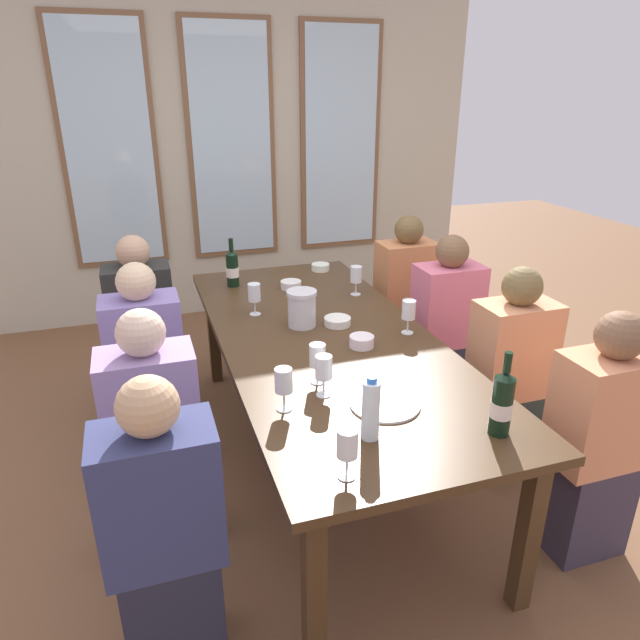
{
  "coord_description": "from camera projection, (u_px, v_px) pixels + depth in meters",
  "views": [
    {
      "loc": [
        -0.83,
        -2.44,
        1.89
      ],
      "look_at": [
        0.0,
        0.1,
        0.79
      ],
      "focal_mm": 32.07,
      "sensor_mm": 36.0,
      "label": 1
    }
  ],
  "objects": [
    {
      "name": "ground_plane",
      "position": [
        325.0,
        460.0,
        3.11
      ],
      "size": [
        12.0,
        12.0,
        0.0
      ],
      "primitive_type": "plane",
      "color": "brown"
    },
    {
      "name": "back_wall_with_windows",
      "position": [
        231.0,
        142.0,
        4.71
      ],
      "size": [
        4.23,
        0.1,
        2.9
      ],
      "color": "#BEB69D",
      "rests_on": "ground"
    },
    {
      "name": "dining_table",
      "position": [
        326.0,
        348.0,
        2.85
      ],
      "size": [
        1.03,
        2.41,
        0.74
      ],
      "color": "#432D19",
      "rests_on": "ground"
    },
    {
      "name": "white_plate_0",
      "position": [
        385.0,
        404.0,
        2.22
      ],
      "size": [
        0.27,
        0.27,
        0.01
      ],
      "primitive_type": "cylinder",
      "color": "white",
      "rests_on": "dining_table"
    },
    {
      "name": "metal_pitcher",
      "position": [
        302.0,
        308.0,
        2.91
      ],
      "size": [
        0.16,
        0.16,
        0.19
      ],
      "color": "silver",
      "rests_on": "dining_table"
    },
    {
      "name": "wine_bottle_0",
      "position": [
        232.0,
        268.0,
        3.49
      ],
      "size": [
        0.08,
        0.08,
        0.3
      ],
      "color": "black",
      "rests_on": "dining_table"
    },
    {
      "name": "wine_bottle_1",
      "position": [
        502.0,
        403.0,
        2.0
      ],
      "size": [
        0.08,
        0.08,
        0.32
      ],
      "color": "black",
      "rests_on": "dining_table"
    },
    {
      "name": "tasting_bowl_0",
      "position": [
        291.0,
        285.0,
        3.48
      ],
      "size": [
        0.13,
        0.13,
        0.05
      ],
      "primitive_type": "cylinder",
      "color": "white",
      "rests_on": "dining_table"
    },
    {
      "name": "tasting_bowl_1",
      "position": [
        337.0,
        321.0,
        2.95
      ],
      "size": [
        0.14,
        0.14,
        0.04
      ],
      "primitive_type": "cylinder",
      "color": "white",
      "rests_on": "dining_table"
    },
    {
      "name": "tasting_bowl_2",
      "position": [
        320.0,
        267.0,
        3.82
      ],
      "size": [
        0.12,
        0.12,
        0.04
      ],
      "primitive_type": "cylinder",
      "color": "white",
      "rests_on": "dining_table"
    },
    {
      "name": "tasting_bowl_3",
      "position": [
        362.0,
        341.0,
        2.7
      ],
      "size": [
        0.12,
        0.12,
        0.05
      ],
      "primitive_type": "cylinder",
      "color": "white",
      "rests_on": "dining_table"
    },
    {
      "name": "water_bottle",
      "position": [
        371.0,
        410.0,
        1.97
      ],
      "size": [
        0.06,
        0.06,
        0.24
      ],
      "color": "white",
      "rests_on": "dining_table"
    },
    {
      "name": "wine_glass_0",
      "position": [
        254.0,
        294.0,
        3.05
      ],
      "size": [
        0.07,
        0.07,
        0.17
      ],
      "color": "white",
      "rests_on": "dining_table"
    },
    {
      "name": "wine_glass_1",
      "position": [
        317.0,
        356.0,
        2.34
      ],
      "size": [
        0.07,
        0.07,
        0.17
      ],
      "color": "white",
      "rests_on": "dining_table"
    },
    {
      "name": "wine_glass_2",
      "position": [
        409.0,
        311.0,
        2.82
      ],
      "size": [
        0.07,
        0.07,
        0.17
      ],
      "color": "white",
      "rests_on": "dining_table"
    },
    {
      "name": "wine_glass_3",
      "position": [
        284.0,
        382.0,
        2.15
      ],
      "size": [
        0.07,
        0.07,
        0.17
      ],
      "color": "white",
      "rests_on": "dining_table"
    },
    {
      "name": "wine_glass_4",
      "position": [
        324.0,
        369.0,
        2.25
      ],
      "size": [
        0.07,
        0.07,
        0.17
      ],
      "color": "white",
      "rests_on": "dining_table"
    },
    {
      "name": "wine_glass_5",
      "position": [
        356.0,
        275.0,
        3.34
      ],
      "size": [
        0.07,
        0.07,
        0.17
      ],
      "color": "white",
      "rests_on": "dining_table"
    },
    {
      "name": "wine_glass_6",
      "position": [
        347.0,
        446.0,
        1.77
      ],
      "size": [
        0.07,
        0.07,
        0.17
      ],
      "color": "white",
      "rests_on": "dining_table"
    },
    {
      "name": "seated_person_0",
      "position": [
        165.0,
        536.0,
        1.87
      ],
      "size": [
        0.38,
        0.24,
        1.11
      ],
      "color": "#252436",
      "rests_on": "ground"
    },
    {
      "name": "seated_person_1",
      "position": [
        597.0,
        444.0,
        2.34
      ],
      "size": [
        0.38,
        0.24,
        1.11
      ],
      "color": "#3A3242",
      "rests_on": "ground"
    },
    {
      "name": "seated_person_2",
      "position": [
        148.0,
        372.0,
        2.93
      ],
      "size": [
        0.38,
        0.24,
        1.11
      ],
      "color": "#2E3341",
      "rests_on": "ground"
    },
    {
      "name": "seated_person_3",
      "position": [
        445.0,
        330.0,
        3.43
      ],
      "size": [
        0.38,
        0.24,
        1.11
      ],
      "color": "#2E2D3E",
      "rests_on": "ground"
    },
    {
      "name": "seated_person_4",
      "position": [
        143.0,
        331.0,
        3.42
      ],
      "size": [
        0.38,
        0.24,
        1.11
      ],
      "color": "#26343D",
      "rests_on": "ground"
    },
    {
      "name": "seated_person_5",
      "position": [
        405.0,
        300.0,
        3.91
      ],
      "size": [
        0.38,
        0.24,
        1.11
      ],
      "color": "#383737",
      "rests_on": "ground"
    },
    {
      "name": "seated_person_6",
      "position": [
        155.0,
        441.0,
        2.37
      ],
      "size": [
        0.38,
        0.24,
        1.11
      ],
      "color": "#2A2A3E",
      "rests_on": "ground"
    },
    {
      "name": "seated_person_7",
      "position": [
        509.0,
        378.0,
        2.87
      ],
      "size": [
        0.38,
        0.24,
        1.11
      ],
      "color": "#273230",
      "rests_on": "ground"
    }
  ]
}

